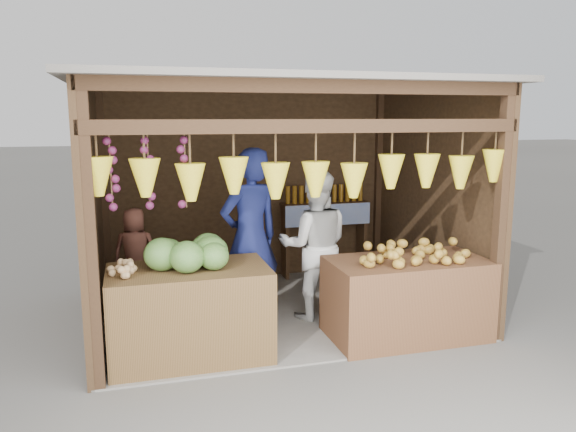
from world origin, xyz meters
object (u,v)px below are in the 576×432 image
object	(u,v)px
woman_standing	(315,246)
vendor_seated	(135,252)
counter_right	(406,298)
man_standing	(250,238)
counter_left	(190,314)

from	to	relation	value
woman_standing	vendor_seated	distance (m)	1.98
counter_right	man_standing	bearing A→B (deg)	152.70
counter_right	man_standing	world-z (taller)	man_standing
counter_right	woman_standing	distance (m)	1.17
counter_left	vendor_seated	world-z (taller)	vendor_seated
man_standing	woman_standing	size ratio (longest dim) A/B	1.15
man_standing	vendor_seated	size ratio (longest dim) A/B	1.99
woman_standing	vendor_seated	world-z (taller)	woman_standing
man_standing	counter_left	bearing A→B (deg)	23.46
counter_right	woman_standing	world-z (taller)	woman_standing
counter_right	counter_left	bearing A→B (deg)	178.06
man_standing	counter_right	bearing A→B (deg)	132.89
counter_left	counter_right	size ratio (longest dim) A/B	0.92
counter_right	man_standing	distance (m)	1.77
man_standing	vendor_seated	distance (m)	1.26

